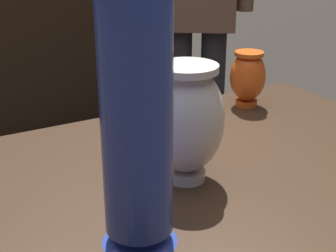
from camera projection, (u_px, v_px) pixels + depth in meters
name	position (u px, v px, depth m)	size (l,w,h in m)	color
vase_centerpiece	(186.00, 119.00, 0.82)	(0.13, 0.13, 0.21)	silver
vase_tall_behind	(137.00, 125.00, 0.62)	(0.11, 0.11, 0.36)	#2D429E
vase_left_accent	(248.00, 77.00, 1.19)	(0.09, 0.09, 0.14)	#E55B1E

